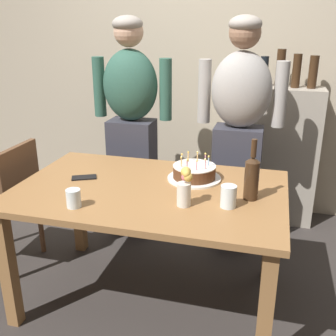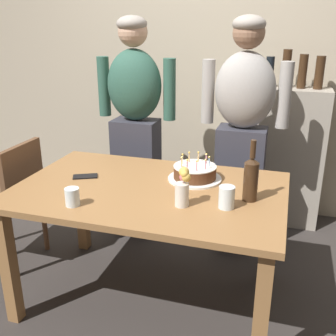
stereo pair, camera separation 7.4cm
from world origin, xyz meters
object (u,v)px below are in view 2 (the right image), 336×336
object	(u,v)px
water_glass_near	(227,197)
person_woman_cardigan	(242,134)
birthday_cake	(195,173)
flower_vase	(183,187)
person_man_bearded	(136,126)
cell_phone	(85,176)
dining_chair	(13,194)
water_glass_far	(72,197)
wine_bottle	(251,178)

from	to	relation	value
water_glass_near	person_woman_cardigan	distance (m)	0.94
birthday_cake	flower_vase	bearing A→B (deg)	-86.18
water_glass_near	person_man_bearded	size ratio (longest dim) A/B	0.07
birthday_cake	water_glass_near	size ratio (longest dim) A/B	2.78
cell_phone	dining_chair	xyz separation A→B (m)	(-0.61, 0.08, -0.23)
cell_phone	flower_vase	bearing A→B (deg)	-43.75
water_glass_far	wine_bottle	distance (m)	0.91
person_woman_cardigan	water_glass_near	bearing A→B (deg)	92.83
person_man_bearded	birthday_cake	bearing A→B (deg)	135.01
wine_bottle	water_glass_near	bearing A→B (deg)	-129.41
person_man_bearded	dining_chair	world-z (taller)	person_man_bearded
water_glass_near	flower_vase	world-z (taller)	flower_vase
birthday_cake	flower_vase	size ratio (longest dim) A/B	1.56
birthday_cake	water_glass_far	distance (m)	0.73
birthday_cake	wine_bottle	bearing A→B (deg)	-30.38
birthday_cake	person_woman_cardigan	xyz separation A→B (m)	(0.19, 0.61, 0.09)
flower_vase	water_glass_far	bearing A→B (deg)	-163.13
wine_bottle	person_man_bearded	xyz separation A→B (m)	(-0.95, 0.81, 0.01)
water_glass_far	wine_bottle	size ratio (longest dim) A/B	0.29
birthday_cake	person_man_bearded	distance (m)	0.87
cell_phone	person_woman_cardigan	size ratio (longest dim) A/B	0.09
flower_vase	birthday_cake	bearing A→B (deg)	93.82
water_glass_near	dining_chair	size ratio (longest dim) A/B	0.13
birthday_cake	person_man_bearded	bearing A→B (deg)	135.01
person_woman_cardigan	person_man_bearded	bearing A→B (deg)	0.00
wine_bottle	dining_chair	bearing A→B (deg)	175.51
water_glass_near	dining_chair	distance (m)	1.53
person_woman_cardigan	wine_bottle	bearing A→B (deg)	100.28
wine_bottle	person_man_bearded	distance (m)	1.25
water_glass_far	water_glass_near	bearing A→B (deg)	15.12
wine_bottle	flower_vase	bearing A→B (deg)	-152.67
birthday_cake	water_glass_far	world-z (taller)	birthday_cake
birthday_cake	dining_chair	xyz separation A→B (m)	(-1.24, -0.07, -0.26)
water_glass_near	cell_phone	size ratio (longest dim) A/B	0.79
cell_phone	flower_vase	xyz separation A→B (m)	(0.66, -0.21, 0.10)
birthday_cake	water_glass_far	bearing A→B (deg)	-134.14
dining_chair	water_glass_far	bearing A→B (deg)	58.60
person_woman_cardigan	dining_chair	size ratio (longest dim) A/B	1.90
water_glass_far	wine_bottle	world-z (taller)	wine_bottle
flower_vase	person_man_bearded	size ratio (longest dim) A/B	0.12
cell_phone	flower_vase	world-z (taller)	flower_vase
person_man_bearded	dining_chair	xyz separation A→B (m)	(-0.63, -0.69, -0.36)
dining_chair	birthday_cake	bearing A→B (deg)	93.44
water_glass_near	flower_vase	distance (m)	0.22
wine_bottle	person_woman_cardigan	xyz separation A→B (m)	(-0.15, 0.81, 0.01)
flower_vase	dining_chair	size ratio (longest dim) A/B	0.23
wine_bottle	person_woman_cardigan	world-z (taller)	person_woman_cardigan
wine_bottle	cell_phone	xyz separation A→B (m)	(-0.98, 0.05, -0.12)
water_glass_near	flower_vase	bearing A→B (deg)	-169.35
person_man_bearded	cell_phone	bearing A→B (deg)	87.99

